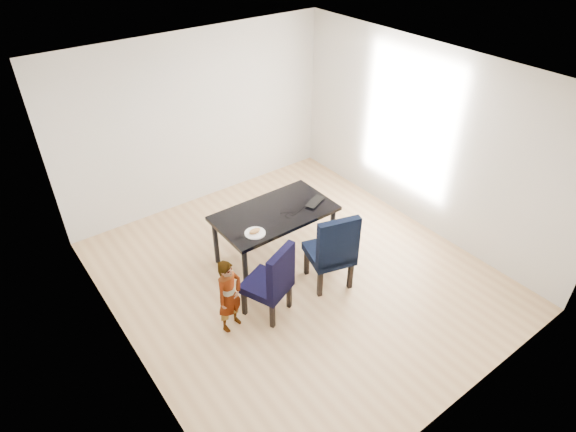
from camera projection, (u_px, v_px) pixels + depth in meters
floor at (297, 275)px, 6.49m from camera, size 4.50×5.00×0.01m
ceiling at (300, 77)px, 4.94m from camera, size 4.50×5.00×0.01m
wall_back at (198, 120)px, 7.36m from camera, size 4.50×0.01×2.70m
wall_front at (479, 314)px, 4.07m from camera, size 4.50×0.01×2.70m
wall_left at (112, 263)px, 4.61m from camera, size 0.01×5.00×2.70m
wall_right at (424, 139)px, 6.82m from camera, size 0.01×5.00×2.70m
dining_table at (275, 234)px, 6.60m from camera, size 1.60×0.90×0.75m
chair_left at (266, 280)px, 5.66m from camera, size 0.64×0.65×1.01m
chair_right at (329, 247)px, 6.08m from camera, size 0.67×0.69×1.12m
child at (229, 296)px, 5.47m from camera, size 0.40×0.31×0.97m
plate at (255, 233)px, 5.99m from camera, size 0.32×0.32×0.01m
sandwich at (255, 231)px, 5.96m from camera, size 0.17×0.09×0.06m
laptop at (312, 201)px, 6.58m from camera, size 0.40×0.33×0.03m
cable_tangle at (291, 215)px, 6.33m from camera, size 0.17×0.17×0.01m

